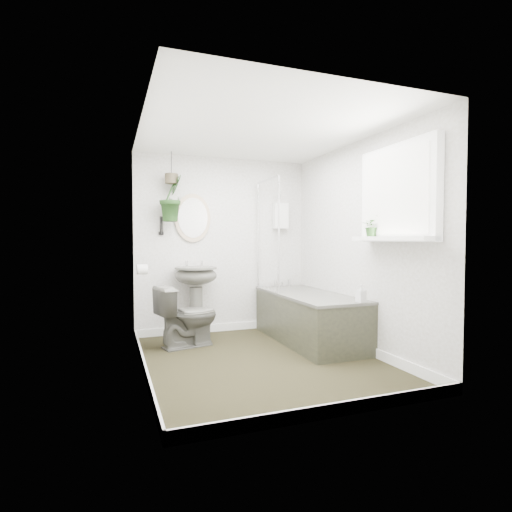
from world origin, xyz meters
name	(u,v)px	position (x,y,z in m)	size (l,w,h in m)	color
floor	(261,361)	(0.00, 0.00, -0.01)	(2.30, 2.80, 0.02)	black
ceiling	(261,129)	(0.00, 0.00, 2.31)	(2.30, 2.80, 0.02)	white
wall_back	(223,245)	(0.00, 1.41, 1.15)	(2.30, 0.02, 2.30)	white
wall_front	(336,250)	(0.00, -1.41, 1.15)	(2.30, 0.02, 2.30)	white
wall_left	(141,247)	(-1.16, 0.00, 1.15)	(0.02, 2.80, 2.30)	white
wall_right	(359,246)	(1.16, 0.00, 1.15)	(0.02, 2.80, 2.30)	white
skirting	(261,355)	(0.00, 0.00, 0.05)	(2.30, 2.80, 0.10)	white
bathtub	(309,317)	(0.80, 0.50, 0.29)	(0.72, 1.72, 0.58)	#505049
bath_screen	(268,235)	(0.47, 0.99, 1.28)	(0.04, 0.72, 1.40)	silver
shower_box	(281,216)	(0.80, 1.34, 1.55)	(0.20, 0.10, 0.35)	white
oval_mirror	(193,218)	(-0.42, 1.37, 1.50)	(0.46, 0.03, 0.62)	tan
wall_sconce	(161,225)	(-0.82, 1.36, 1.40)	(0.04, 0.04, 0.22)	black
toilet_roll_holder	(142,269)	(-1.10, 0.70, 0.90)	(0.11, 0.11, 0.11)	white
window_recess	(398,193)	(1.09, -0.70, 1.65)	(0.08, 1.00, 0.90)	white
window_sill	(391,238)	(1.02, -0.70, 1.23)	(0.18, 1.00, 0.04)	white
window_blinds	(394,193)	(1.04, -0.70, 1.65)	(0.01, 0.86, 0.76)	white
toilet	(188,316)	(-0.60, 0.78, 0.35)	(0.39, 0.69, 0.70)	#505049
pedestal_sink	(196,302)	(-0.42, 1.20, 0.44)	(0.52, 0.44, 0.89)	#505049
sill_plant	(372,226)	(1.02, -0.40, 1.36)	(0.19, 0.17, 0.21)	black
hanging_plant	(172,198)	(-0.70, 1.25, 1.73)	(0.32, 0.26, 0.59)	black
soap_bottle	(361,293)	(0.98, -0.29, 0.67)	(0.08, 0.08, 0.18)	black
hanging_pot	(172,179)	(-0.70, 1.25, 1.97)	(0.16, 0.16, 0.12)	#443B2A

